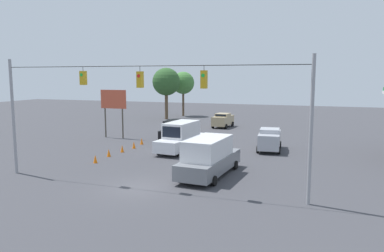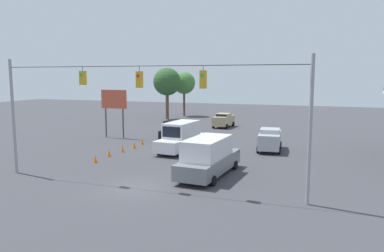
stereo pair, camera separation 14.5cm
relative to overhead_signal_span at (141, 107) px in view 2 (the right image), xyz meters
name	(u,v)px [view 2 (the right image)]	position (x,y,z in m)	size (l,w,h in m)	color
ground_plane	(138,188)	(0.06, 0.41, -4.95)	(140.00, 140.00, 0.00)	#3D3D42
overhead_signal_span	(141,107)	(0.00, 0.00, 0.00)	(19.90, 0.38, 7.93)	#939399
sedan_silver_oncoming_far	(270,139)	(-5.83, -14.06, -3.90)	(2.36, 4.62, 2.02)	#A8AAB2
sedan_tan_withflow_deep	(224,120)	(2.20, -27.91, -3.98)	(2.30, 4.30, 1.86)	tan
box_truck_grey_crossing_near	(209,157)	(-3.12, -3.79, -3.63)	(2.92, 7.11, 2.66)	slate
box_truck_white_withflow_mid	(181,137)	(1.75, -11.09, -3.63)	(2.76, 6.51, 2.67)	silver
pickup_truck_black_withflow_far	(177,131)	(4.39, -16.63, -3.98)	(2.38, 5.51, 2.12)	black
traffic_cone_nearest	(95,159)	(6.40, -4.44, -4.62)	(0.32, 0.32, 0.66)	orange
traffic_cone_second	(109,153)	(6.66, -6.83, -4.62)	(0.32, 0.32, 0.66)	orange
traffic_cone_third	(122,149)	(6.53, -8.84, -4.62)	(0.32, 0.32, 0.66)	orange
traffic_cone_fourth	(134,145)	(6.39, -10.79, -4.62)	(0.32, 0.32, 0.66)	orange
traffic_cone_fifth	(142,141)	(6.65, -12.93, -4.62)	(0.32, 0.32, 0.66)	orange
roadside_billboard	(114,104)	(11.37, -15.57, -1.15)	(3.10, 0.16, 5.30)	#4C473D
tree_horizon_left	(167,82)	(13.06, -34.16, 0.91)	(4.34, 4.34, 8.09)	brown
tree_horizon_right	(184,83)	(12.26, -39.57, 0.65)	(3.78, 3.78, 7.54)	brown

